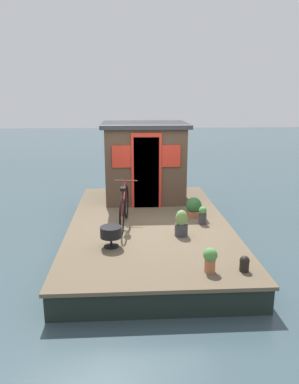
{
  "coord_description": "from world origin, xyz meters",
  "views": [
    {
      "loc": [
        -7.64,
        0.45,
        3.12
      ],
      "look_at": [
        -0.2,
        0.0,
        1.19
      ],
      "focal_mm": 34.84,
      "sensor_mm": 36.0,
      "label": 1
    }
  ],
  "objects_px": {
    "potted_plant_basil": "(194,207)",
    "mooring_bollard": "(244,263)",
    "potted_plant_sage": "(203,215)",
    "houseboat_cabin": "(145,161)",
    "potted_plant_ivy": "(181,224)",
    "potted_plant_lavender": "(210,259)",
    "bicycle": "(124,207)",
    "charcoal_grill": "(111,233)"
  },
  "relations": [
    {
      "from": "charcoal_grill",
      "to": "mooring_bollard",
      "type": "relative_size",
      "value": 1.55
    },
    {
      "from": "charcoal_grill",
      "to": "mooring_bollard",
      "type": "distance_m",
      "value": 2.36
    },
    {
      "from": "potted_plant_ivy",
      "to": "potted_plant_lavender",
      "type": "bearing_deg",
      "value": -171.92
    },
    {
      "from": "bicycle",
      "to": "potted_plant_ivy",
      "type": "distance_m",
      "value": 1.29
    },
    {
      "from": "potted_plant_ivy",
      "to": "potted_plant_lavender",
      "type": "distance_m",
      "value": 1.57
    },
    {
      "from": "houseboat_cabin",
      "to": "potted_plant_ivy",
      "type": "relative_size",
      "value": 4.2
    },
    {
      "from": "potted_plant_basil",
      "to": "potted_plant_sage",
      "type": "height_order",
      "value": "potted_plant_basil"
    },
    {
      "from": "bicycle",
      "to": "potted_plant_lavender",
      "type": "relative_size",
      "value": 4.36
    },
    {
      "from": "houseboat_cabin",
      "to": "mooring_bollard",
      "type": "xyz_separation_m",
      "value": [
        -4.35,
        -1.33,
        -0.87
      ]
    },
    {
      "from": "houseboat_cabin",
      "to": "charcoal_grill",
      "type": "xyz_separation_m",
      "value": [
        -3.26,
        0.76,
        -0.73
      ]
    },
    {
      "from": "potted_plant_basil",
      "to": "mooring_bollard",
      "type": "distance_m",
      "value": 2.72
    },
    {
      "from": "potted_plant_lavender",
      "to": "mooring_bollard",
      "type": "relative_size",
      "value": 1.55
    },
    {
      "from": "bicycle",
      "to": "potted_plant_sage",
      "type": "bearing_deg",
      "value": -90.56
    },
    {
      "from": "houseboat_cabin",
      "to": "potted_plant_sage",
      "type": "distance_m",
      "value": 2.54
    },
    {
      "from": "charcoal_grill",
      "to": "potted_plant_sage",
      "type": "bearing_deg",
      "value": -59.12
    },
    {
      "from": "mooring_bollard",
      "to": "houseboat_cabin",
      "type": "bearing_deg",
      "value": 17.03
    },
    {
      "from": "potted_plant_sage",
      "to": "mooring_bollard",
      "type": "xyz_separation_m",
      "value": [
        -2.21,
        -0.21,
        -0.07
      ]
    },
    {
      "from": "potted_plant_lavender",
      "to": "mooring_bollard",
      "type": "height_order",
      "value": "potted_plant_lavender"
    },
    {
      "from": "potted_plant_basil",
      "to": "charcoal_grill",
      "type": "relative_size",
      "value": 1.14
    },
    {
      "from": "charcoal_grill",
      "to": "mooring_bollard",
      "type": "xyz_separation_m",
      "value": [
        -1.08,
        -2.09,
        -0.14
      ]
    },
    {
      "from": "potted_plant_ivy",
      "to": "charcoal_grill",
      "type": "relative_size",
      "value": 1.33
    },
    {
      "from": "mooring_bollard",
      "to": "potted_plant_basil",
      "type": "bearing_deg",
      "value": 6.68
    },
    {
      "from": "potted_plant_sage",
      "to": "potted_plant_lavender",
      "type": "xyz_separation_m",
      "value": [
        -2.2,
        0.32,
        0.02
      ]
    },
    {
      "from": "houseboat_cabin",
      "to": "mooring_bollard",
      "type": "height_order",
      "value": "houseboat_cabin"
    },
    {
      "from": "houseboat_cabin",
      "to": "potted_plant_lavender",
      "type": "height_order",
      "value": "houseboat_cabin"
    },
    {
      "from": "potted_plant_ivy",
      "to": "potted_plant_lavender",
      "type": "xyz_separation_m",
      "value": [
        -1.56,
        -0.22,
        -0.03
      ]
    },
    {
      "from": "charcoal_grill",
      "to": "potted_plant_ivy",
      "type": "bearing_deg",
      "value": -70.26
    },
    {
      "from": "potted_plant_ivy",
      "to": "potted_plant_sage",
      "type": "distance_m",
      "value": 0.84
    },
    {
      "from": "potted_plant_ivy",
      "to": "charcoal_grill",
      "type": "xyz_separation_m",
      "value": [
        -0.48,
        1.33,
        0.02
      ]
    },
    {
      "from": "charcoal_grill",
      "to": "houseboat_cabin",
      "type": "bearing_deg",
      "value": -13.09
    },
    {
      "from": "potted_plant_basil",
      "to": "charcoal_grill",
      "type": "height_order",
      "value": "potted_plant_basil"
    },
    {
      "from": "potted_plant_ivy",
      "to": "charcoal_grill",
      "type": "distance_m",
      "value": 1.42
    },
    {
      "from": "potted_plant_sage",
      "to": "potted_plant_lavender",
      "type": "distance_m",
      "value": 2.22
    },
    {
      "from": "potted_plant_basil",
      "to": "mooring_bollard",
      "type": "relative_size",
      "value": 1.76
    },
    {
      "from": "charcoal_grill",
      "to": "potted_plant_basil",
      "type": "bearing_deg",
      "value": -47.64
    },
    {
      "from": "potted_plant_sage",
      "to": "houseboat_cabin",
      "type": "bearing_deg",
      "value": 27.56
    },
    {
      "from": "potted_plant_sage",
      "to": "potted_plant_lavender",
      "type": "bearing_deg",
      "value": 171.67
    },
    {
      "from": "bicycle",
      "to": "charcoal_grill",
      "type": "relative_size",
      "value": 4.38
    },
    {
      "from": "houseboat_cabin",
      "to": "potted_plant_lavender",
      "type": "xyz_separation_m",
      "value": [
        -4.34,
        -0.8,
        -0.78
      ]
    },
    {
      "from": "houseboat_cabin",
      "to": "potted_plant_basil",
      "type": "xyz_separation_m",
      "value": [
        -1.64,
        -1.02,
        -0.77
      ]
    },
    {
      "from": "mooring_bollard",
      "to": "charcoal_grill",
      "type": "bearing_deg",
      "value": 62.57
    },
    {
      "from": "potted_plant_basil",
      "to": "mooring_bollard",
      "type": "xyz_separation_m",
      "value": [
        -2.7,
        -0.32,
        -0.09
      ]
    }
  ]
}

